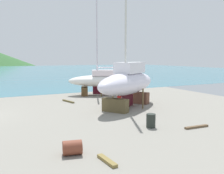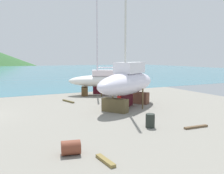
% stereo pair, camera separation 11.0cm
% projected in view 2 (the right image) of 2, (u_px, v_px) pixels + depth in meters
% --- Properties ---
extents(sailboat_far_slipway, '(7.56, 4.72, 10.77)m').
position_uv_depth(sailboat_far_slipway, '(101.00, 81.00, 27.50)').
color(sailboat_far_slipway, '#523A20').
rests_on(sailboat_far_slipway, ground).
extents(sailboat_small_center, '(8.44, 6.78, 13.21)m').
position_uv_depth(sailboat_small_center, '(128.00, 83.00, 20.62)').
color(sailboat_small_center, brown).
rests_on(sailboat_small_center, ground).
extents(worker, '(0.44, 0.50, 1.70)m').
position_uv_depth(worker, '(119.00, 92.00, 23.43)').
color(worker, maroon).
rests_on(worker, ground).
extents(barrel_tipped_right, '(0.93, 0.79, 0.64)m').
position_uv_depth(barrel_tipped_right, '(71.00, 148.00, 10.61)').
color(barrel_tipped_right, brown).
rests_on(barrel_tipped_right, ground).
extents(barrel_tar_black, '(0.70, 0.70, 0.83)m').
position_uv_depth(barrel_tar_black, '(150.00, 121.00, 14.74)').
color(barrel_tar_black, '#242B25').
rests_on(barrel_tar_black, ground).
extents(timber_long_fore, '(1.67, 0.30, 0.12)m').
position_uv_depth(timber_long_fore, '(196.00, 127.00, 14.67)').
color(timber_long_fore, brown).
rests_on(timber_long_fore, ground).
extents(timber_long_aft, '(0.34, 1.30, 0.13)m').
position_uv_depth(timber_long_aft, '(105.00, 161.00, 9.87)').
color(timber_long_aft, olive).
rests_on(timber_long_aft, ground).
extents(timber_short_skew, '(0.67, 1.88, 0.14)m').
position_uv_depth(timber_short_skew, '(68.00, 101.00, 23.26)').
color(timber_short_skew, brown).
rests_on(timber_short_skew, ground).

